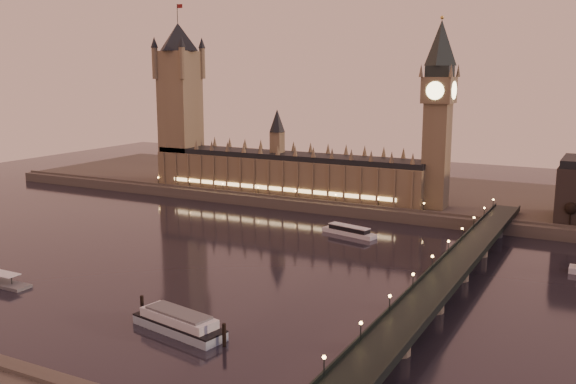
{
  "coord_description": "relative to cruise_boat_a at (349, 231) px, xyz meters",
  "views": [
    {
      "loc": [
        145.37,
        -226.99,
        81.43
      ],
      "look_at": [
        7.02,
        35.0,
        25.18
      ],
      "focal_mm": 40.0,
      "sensor_mm": 36.0,
      "label": 1
    }
  ],
  "objects": [
    {
      "name": "far_embankment",
      "position": [
        3.58,
        100.81,
        0.9
      ],
      "size": [
        560.0,
        130.0,
        6.0
      ],
      "primitive_type": "cube",
      "color": "#423D35",
      "rests_on": "ground"
    },
    {
      "name": "westminster_bridge",
      "position": [
        65.19,
        -64.19,
        3.42
      ],
      "size": [
        13.2,
        260.0,
        15.3
      ],
      "color": "black",
      "rests_on": "ground"
    },
    {
      "name": "bare_tree_0",
      "position": [
        98.98,
        44.81,
        13.05
      ],
      "size": [
        6.03,
        6.03,
        12.25
      ],
      "color": "black",
      "rests_on": "ground"
    },
    {
      "name": "palace_of_westminster",
      "position": [
        -66.55,
        56.81,
        19.61
      ],
      "size": [
        180.0,
        26.62,
        52.0
      ],
      "color": "brown",
      "rests_on": "ground"
    },
    {
      "name": "victoria_tower",
      "position": [
        -146.42,
        56.81,
        63.69
      ],
      "size": [
        31.68,
        31.68,
        118.0
      ],
      "color": "brown",
      "rests_on": "ground"
    },
    {
      "name": "ground",
      "position": [
        -26.42,
        -64.19,
        -2.1
      ],
      "size": [
        700.0,
        700.0,
        0.0
      ],
      "primitive_type": "plane",
      "color": "black",
      "rests_on": "ground"
    },
    {
      "name": "moored_barge",
      "position": [
        -0.93,
        -138.13,
        0.96
      ],
      "size": [
        38.86,
        15.89,
        7.25
      ],
      "rotation": [
        0.0,
        0.0,
        -0.19
      ],
      "color": "#94ACBC",
      "rests_on": "ground"
    },
    {
      "name": "big_ben",
      "position": [
        27.57,
        56.8,
        61.85
      ],
      "size": [
        17.68,
        17.68,
        104.0
      ],
      "color": "brown",
      "rests_on": "ground"
    },
    {
      "name": "cruise_boat_a",
      "position": [
        0.0,
        0.0,
        0.0
      ],
      "size": [
        30.46,
        13.43,
        4.77
      ],
      "rotation": [
        0.0,
        0.0,
        -0.24
      ],
      "color": "silver",
      "rests_on": "ground"
    }
  ]
}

